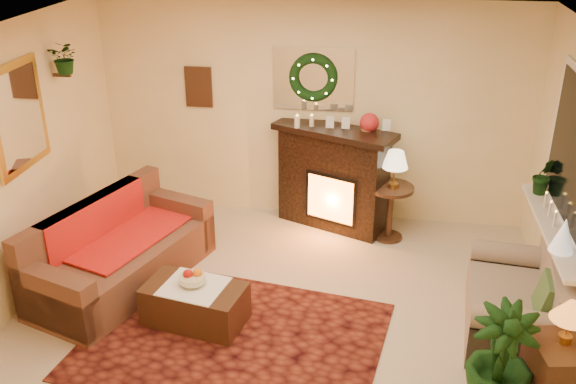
# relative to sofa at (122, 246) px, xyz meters

# --- Properties ---
(floor) EXTENTS (5.00, 5.00, 0.00)m
(floor) POSITION_rel_sofa_xyz_m (1.67, -0.38, -0.43)
(floor) COLOR beige
(floor) RESTS_ON ground
(ceiling) EXTENTS (5.00, 5.00, 0.00)m
(ceiling) POSITION_rel_sofa_xyz_m (1.67, -0.38, 2.17)
(ceiling) COLOR white
(ceiling) RESTS_ON ground
(wall_back) EXTENTS (5.00, 5.00, 0.00)m
(wall_back) POSITION_rel_sofa_xyz_m (1.67, 1.87, 0.87)
(wall_back) COLOR #EFD88C
(wall_back) RESTS_ON ground
(wall_front) EXTENTS (5.00, 5.00, 0.00)m
(wall_front) POSITION_rel_sofa_xyz_m (1.67, -2.63, 0.87)
(wall_front) COLOR #EFD88C
(wall_front) RESTS_ON ground
(wall_left) EXTENTS (4.50, 4.50, 0.00)m
(wall_left) POSITION_rel_sofa_xyz_m (-0.83, -0.38, 0.87)
(wall_left) COLOR #EFD88C
(wall_left) RESTS_ON ground
(area_rug) EXTENTS (2.82, 2.29, 0.01)m
(area_rug) POSITION_rel_sofa_xyz_m (1.29, -0.75, -0.42)
(area_rug) COLOR #680A04
(area_rug) RESTS_ON floor
(sofa) EXTENTS (1.47, 2.15, 0.85)m
(sofa) POSITION_rel_sofa_xyz_m (0.00, 0.00, 0.00)
(sofa) COLOR brown
(sofa) RESTS_ON floor
(red_throw) EXTENTS (0.83, 1.34, 0.02)m
(red_throw) POSITION_rel_sofa_xyz_m (-0.07, 0.17, 0.03)
(red_throw) COLOR red
(red_throw) RESTS_ON sofa
(fireplace) EXTENTS (1.31, 0.85, 1.15)m
(fireplace) POSITION_rel_sofa_xyz_m (1.95, 1.60, 0.12)
(fireplace) COLOR black
(fireplace) RESTS_ON floor
(poinsettia) EXTENTS (0.21, 0.21, 0.21)m
(poinsettia) POSITION_rel_sofa_xyz_m (2.34, 1.59, 0.87)
(poinsettia) COLOR #B42025
(poinsettia) RESTS_ON fireplace
(mantel_candle_a) EXTENTS (0.06, 0.06, 0.19)m
(mantel_candle_a) POSITION_rel_sofa_xyz_m (1.53, 1.54, 0.83)
(mantel_candle_a) COLOR #FFEEC9
(mantel_candle_a) RESTS_ON fireplace
(mantel_candle_b) EXTENTS (0.05, 0.05, 0.16)m
(mantel_candle_b) POSITION_rel_sofa_xyz_m (1.69, 1.62, 0.83)
(mantel_candle_b) COLOR white
(mantel_candle_b) RESTS_ON fireplace
(mantel_mirror) EXTENTS (0.92, 0.02, 0.72)m
(mantel_mirror) POSITION_rel_sofa_xyz_m (1.67, 1.85, 1.27)
(mantel_mirror) COLOR white
(mantel_mirror) RESTS_ON wall_back
(wreath) EXTENTS (0.55, 0.11, 0.55)m
(wreath) POSITION_rel_sofa_xyz_m (1.67, 1.81, 1.29)
(wreath) COLOR #194719
(wreath) RESTS_ON wall_back
(wall_art) EXTENTS (0.32, 0.03, 0.48)m
(wall_art) POSITION_rel_sofa_xyz_m (0.32, 1.85, 1.12)
(wall_art) COLOR #381E11
(wall_art) RESTS_ON wall_back
(gold_mirror) EXTENTS (0.03, 0.84, 1.00)m
(gold_mirror) POSITION_rel_sofa_xyz_m (-0.81, -0.08, 1.32)
(gold_mirror) COLOR gold
(gold_mirror) RESTS_ON wall_left
(hanging_plant) EXTENTS (0.33, 0.28, 0.36)m
(hanging_plant) POSITION_rel_sofa_xyz_m (-0.67, 0.67, 1.54)
(hanging_plant) COLOR #194719
(hanging_plant) RESTS_ON wall_left
(loveseat) EXTENTS (0.91, 1.41, 0.77)m
(loveseat) POSITION_rel_sofa_xyz_m (3.73, -0.20, -0.01)
(loveseat) COLOR gray
(loveseat) RESTS_ON floor
(window_sill) EXTENTS (0.22, 1.86, 0.04)m
(window_sill) POSITION_rel_sofa_xyz_m (4.05, 0.17, 0.44)
(window_sill) COLOR white
(window_sill) RESTS_ON wall_right
(mini_tree) EXTENTS (0.20, 0.20, 0.30)m
(mini_tree) POSITION_rel_sofa_xyz_m (4.02, -0.28, 0.61)
(mini_tree) COLOR white
(mini_tree) RESTS_ON window_sill
(sill_plant) EXTENTS (0.28, 0.23, 0.51)m
(sill_plant) POSITION_rel_sofa_xyz_m (4.08, 0.87, 0.66)
(sill_plant) COLOR black
(sill_plant) RESTS_ON window_sill
(side_table_round) EXTENTS (0.58, 0.58, 0.65)m
(side_table_round) POSITION_rel_sofa_xyz_m (2.63, 1.36, -0.11)
(side_table_round) COLOR black
(side_table_round) RESTS_ON floor
(lamp_cream) EXTENTS (0.28, 0.28, 0.43)m
(lamp_cream) POSITION_rel_sofa_xyz_m (2.64, 1.34, 0.45)
(lamp_cream) COLOR beige
(lamp_cream) RESTS_ON side_table_round
(end_table_square) EXTENTS (0.55, 0.55, 0.58)m
(end_table_square) POSITION_rel_sofa_xyz_m (3.93, -1.15, -0.16)
(end_table_square) COLOR black
(end_table_square) RESTS_ON floor
(lamp_tiffany) EXTENTS (0.28, 0.28, 0.41)m
(lamp_tiffany) POSITION_rel_sofa_xyz_m (3.91, -1.11, 0.32)
(lamp_tiffany) COLOR orange
(lamp_tiffany) RESTS_ON end_table_square
(coffee_table) EXTENTS (0.98, 0.66, 0.38)m
(coffee_table) POSITION_rel_sofa_xyz_m (0.89, -0.53, -0.22)
(coffee_table) COLOR #37170C
(coffee_table) RESTS_ON floor
(fruit_bowl) EXTENTS (0.24, 0.24, 0.06)m
(fruit_bowl) POSITION_rel_sofa_xyz_m (0.88, -0.50, 0.02)
(fruit_bowl) COLOR beige
(fruit_bowl) RESTS_ON coffee_table
(floor_palm) EXTENTS (1.51, 1.51, 2.66)m
(floor_palm) POSITION_rel_sofa_xyz_m (3.46, -1.22, 0.02)
(floor_palm) COLOR #22441B
(floor_palm) RESTS_ON floor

